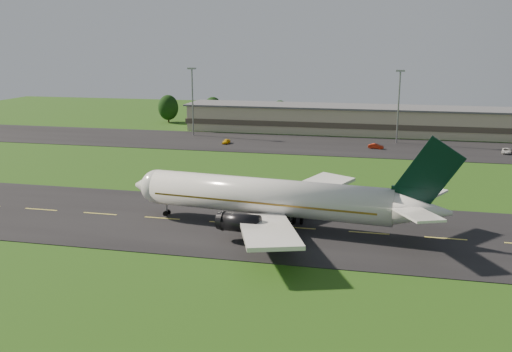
% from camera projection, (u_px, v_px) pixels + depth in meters
% --- Properties ---
extents(ground, '(360.00, 360.00, 0.00)m').
position_uv_depth(ground, '(369.00, 234.00, 85.38)').
color(ground, '#1F4711').
rests_on(ground, ground).
extents(taxiway, '(220.00, 30.00, 0.10)m').
position_uv_depth(taxiway, '(369.00, 233.00, 85.36)').
color(taxiway, black).
rests_on(taxiway, ground).
extents(apron, '(260.00, 30.00, 0.10)m').
position_uv_depth(apron, '(378.00, 147.00, 153.66)').
color(apron, black).
rests_on(apron, ground).
extents(airliner, '(51.24, 41.94, 15.57)m').
position_uv_depth(airliner, '(273.00, 198.00, 87.36)').
color(airliner, white).
rests_on(airliner, ground).
extents(terminal, '(145.00, 16.00, 8.40)m').
position_uv_depth(terminal, '(401.00, 121.00, 174.31)').
color(terminal, tan).
rests_on(terminal, ground).
extents(light_mast_west, '(2.40, 1.20, 20.35)m').
position_uv_depth(light_mast_west, '(192.00, 93.00, 170.13)').
color(light_mast_west, gray).
rests_on(light_mast_west, ground).
extents(light_mast_centre, '(2.40, 1.20, 20.35)m').
position_uv_depth(light_mast_centre, '(399.00, 98.00, 157.23)').
color(light_mast_centre, gray).
rests_on(light_mast_centre, ground).
extents(tree_line, '(194.19, 9.12, 10.00)m').
position_uv_depth(tree_line, '(467.00, 116.00, 179.15)').
color(tree_line, black).
rests_on(tree_line, ground).
extents(service_vehicle_a, '(1.81, 3.81, 1.26)m').
position_uv_depth(service_vehicle_a, '(226.00, 141.00, 158.95)').
color(service_vehicle_a, '#E7B40D').
rests_on(service_vehicle_a, apron).
extents(service_vehicle_b, '(4.19, 2.06, 1.32)m').
position_uv_depth(service_vehicle_b, '(376.00, 146.00, 151.43)').
color(service_vehicle_b, '#A7200B').
rests_on(service_vehicle_b, apron).
extents(service_vehicle_c, '(3.11, 5.01, 1.29)m').
position_uv_depth(service_vehicle_c, '(507.00, 151.00, 145.14)').
color(service_vehicle_c, silver).
rests_on(service_vehicle_c, apron).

